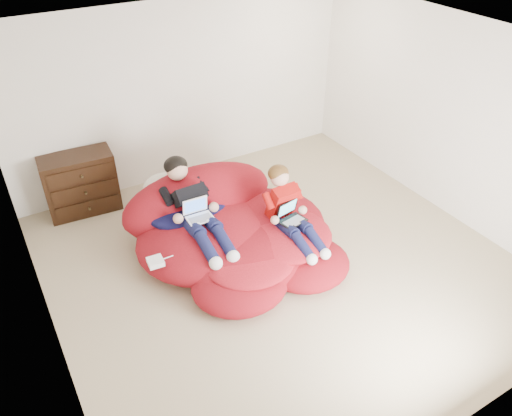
{
  "coord_description": "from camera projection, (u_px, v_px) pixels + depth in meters",
  "views": [
    {
      "loc": [
        -2.5,
        -3.7,
        3.88
      ],
      "look_at": [
        -0.17,
        0.24,
        0.7
      ],
      "focal_mm": 35.0,
      "sensor_mm": 36.0,
      "label": 1
    }
  ],
  "objects": [
    {
      "name": "room_shell",
      "position": [
        279.0,
        248.0,
        5.75
      ],
      "size": [
        5.1,
        5.1,
        2.77
      ],
      "color": "tan",
      "rests_on": "ground"
    },
    {
      "name": "laptop_black",
      "position": [
        290.0,
        215.0,
        5.69
      ],
      "size": [
        0.33,
        0.3,
        0.22
      ],
      "color": "black",
      "rests_on": "younger_boy"
    },
    {
      "name": "cream_pillow",
      "position": [
        162.0,
        185.0,
        6.12
      ],
      "size": [
        0.47,
        0.3,
        0.3
      ],
      "primitive_type": "ellipsoid",
      "color": "beige",
      "rests_on": "beanbag_pile"
    },
    {
      "name": "dresser",
      "position": [
        81.0,
        184.0,
        6.54
      ],
      "size": [
        0.94,
        0.55,
        0.82
      ],
      "color": "black",
      "rests_on": "ground"
    },
    {
      "name": "older_boy",
      "position": [
        192.0,
        203.0,
        5.69
      ],
      "size": [
        0.38,
        1.39,
        0.75
      ],
      "color": "black",
      "rests_on": "beanbag_pile"
    },
    {
      "name": "power_adapter",
      "position": [
        155.0,
        262.0,
        5.25
      ],
      "size": [
        0.17,
        0.17,
        0.06
      ],
      "primitive_type": "cube",
      "rotation": [
        0.0,
        0.0,
        -0.08
      ],
      "color": "white",
      "rests_on": "beanbag_pile"
    },
    {
      "name": "laptop_white",
      "position": [
        198.0,
        213.0,
        5.6
      ],
      "size": [
        0.3,
        0.25,
        0.22
      ],
      "color": "white",
      "rests_on": "older_boy"
    },
    {
      "name": "younger_boy",
      "position": [
        289.0,
        207.0,
        5.67
      ],
      "size": [
        0.33,
        1.02,
        0.78
      ],
      "color": "red",
      "rests_on": "beanbag_pile"
    },
    {
      "name": "beanbag_pile",
      "position": [
        231.0,
        231.0,
        5.94
      ],
      "size": [
        2.35,
        2.31,
        0.93
      ],
      "color": "maroon",
      "rests_on": "ground"
    }
  ]
}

